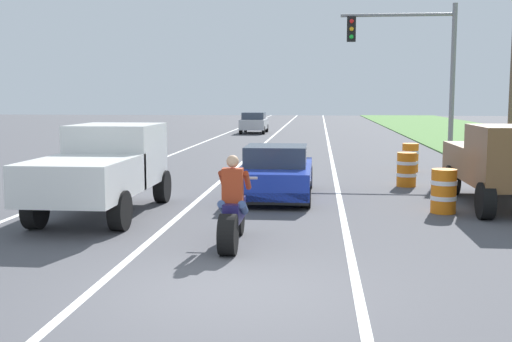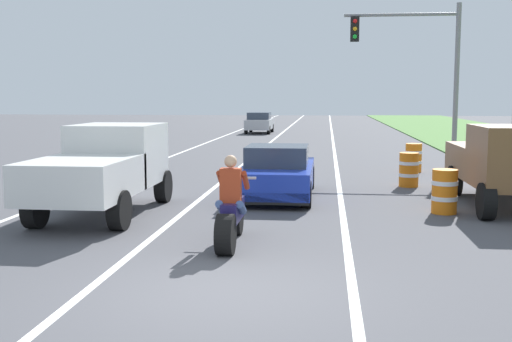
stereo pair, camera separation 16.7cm
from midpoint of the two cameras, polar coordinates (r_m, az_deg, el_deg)
ground_plane at (r=8.62m, az=-3.48°, el=-10.96°), size 160.00×160.00×0.00m
lane_stripe_left_solid at (r=29.01m, az=-7.69°, el=1.56°), size 0.14×120.00×0.01m
lane_stripe_right_solid at (r=28.22m, az=6.68°, el=1.43°), size 0.14×120.00×0.01m
lane_stripe_centre_dashed at (r=28.39m, az=-0.61°, el=1.51°), size 0.14×120.00×0.01m
motorcycle_with_rider at (r=10.97m, az=-2.56°, el=-3.88°), size 0.70×2.21×1.62m
sports_car_blue at (r=16.36m, az=1.59°, el=-0.21°), size 1.84×4.30×1.37m
pickup_truck_left_lane_white at (r=14.29m, az=-14.03°, el=0.50°), size 2.02×4.80×1.98m
pickup_truck_right_shoulder_brown at (r=16.07m, az=21.51°, el=0.90°), size 2.02×4.80×1.98m
traffic_light_mast_near at (r=24.06m, az=14.37°, el=9.80°), size 4.21×0.34×6.00m
construction_barrel_nearest at (r=14.74m, az=16.44°, el=-1.75°), size 0.58×0.58×1.00m
construction_barrel_mid at (r=18.82m, az=13.33°, el=0.15°), size 0.58×0.58×1.00m
construction_barrel_far at (r=22.52m, az=13.69°, el=1.20°), size 0.58×0.58×1.00m
distant_car_far_ahead at (r=45.17m, az=-0.28°, el=4.46°), size 1.80×4.00×1.50m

